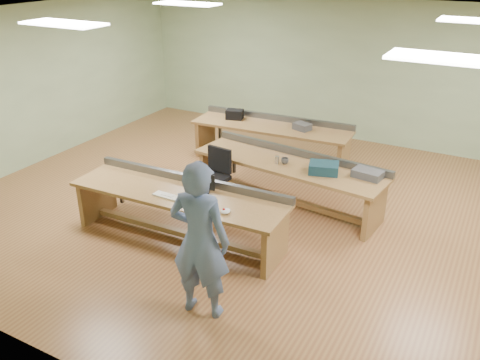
{
  "coord_description": "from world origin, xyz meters",
  "views": [
    {
      "loc": [
        3.03,
        -6.64,
        3.92
      ],
      "look_at": [
        -0.26,
        -0.6,
        0.76
      ],
      "focal_mm": 38.0,
      "sensor_mm": 36.0,
      "label": 1
    }
  ],
  "objects_px": {
    "person": "(200,241)",
    "camera_bag": "(200,187)",
    "laptop_base": "(202,199)",
    "workbench_mid": "(289,173)",
    "mug": "(285,161)",
    "drinks_can": "(277,160)",
    "task_chair": "(214,186)",
    "workbench_front": "(180,203)",
    "parts_bin_grey": "(368,174)",
    "workbench_back": "(272,134)",
    "parts_bin_teal": "(324,168)"
  },
  "relations": [
    {
      "from": "person",
      "to": "camera_bag",
      "type": "relative_size",
      "value": 7.12
    },
    {
      "from": "workbench_back",
      "to": "parts_bin_teal",
      "type": "distance_m",
      "value": 2.39
    },
    {
      "from": "workbench_front",
      "to": "workbench_back",
      "type": "xyz_separation_m",
      "value": [
        -0.1,
        3.31,
        -0.0
      ]
    },
    {
      "from": "workbench_front",
      "to": "task_chair",
      "type": "xyz_separation_m",
      "value": [
        -0.1,
        1.1,
        -0.21
      ]
    },
    {
      "from": "drinks_can",
      "to": "laptop_base",
      "type": "bearing_deg",
      "value": -102.11
    },
    {
      "from": "workbench_front",
      "to": "drinks_can",
      "type": "relative_size",
      "value": 27.2
    },
    {
      "from": "workbench_back",
      "to": "person",
      "type": "distance_m",
      "value": 4.75
    },
    {
      "from": "person",
      "to": "laptop_base",
      "type": "height_order",
      "value": "person"
    },
    {
      "from": "task_chair",
      "to": "workbench_back",
      "type": "bearing_deg",
      "value": 96.19
    },
    {
      "from": "camera_bag",
      "to": "drinks_can",
      "type": "relative_size",
      "value": 2.24
    },
    {
      "from": "laptop_base",
      "to": "task_chair",
      "type": "height_order",
      "value": "task_chair"
    },
    {
      "from": "camera_bag",
      "to": "task_chair",
      "type": "bearing_deg",
      "value": 86.12
    },
    {
      "from": "workbench_mid",
      "to": "parts_bin_teal",
      "type": "distance_m",
      "value": 0.69
    },
    {
      "from": "camera_bag",
      "to": "task_chair",
      "type": "relative_size",
      "value": 0.27
    },
    {
      "from": "person",
      "to": "camera_bag",
      "type": "xyz_separation_m",
      "value": [
        -0.89,
        1.37,
        -0.12
      ]
    },
    {
      "from": "task_chair",
      "to": "person",
      "type": "bearing_deg",
      "value": -55.83
    },
    {
      "from": "mug",
      "to": "task_chair",
      "type": "bearing_deg",
      "value": -150.52
    },
    {
      "from": "laptop_base",
      "to": "drinks_can",
      "type": "xyz_separation_m",
      "value": [
        0.36,
        1.68,
        0.04
      ]
    },
    {
      "from": "laptop_base",
      "to": "parts_bin_grey",
      "type": "distance_m",
      "value": 2.57
    },
    {
      "from": "person",
      "to": "parts_bin_grey",
      "type": "distance_m",
      "value": 3.21
    },
    {
      "from": "parts_bin_grey",
      "to": "drinks_can",
      "type": "relative_size",
      "value": 3.63
    },
    {
      "from": "laptop_base",
      "to": "workbench_front",
      "type": "bearing_deg",
      "value": 165.8
    },
    {
      "from": "person",
      "to": "parts_bin_teal",
      "type": "height_order",
      "value": "person"
    },
    {
      "from": "camera_bag",
      "to": "workbench_front",
      "type": "bearing_deg",
      "value": 178.86
    },
    {
      "from": "camera_bag",
      "to": "person",
      "type": "bearing_deg",
      "value": -81.95
    },
    {
      "from": "workbench_back",
      "to": "parts_bin_grey",
      "type": "bearing_deg",
      "value": -37.41
    },
    {
      "from": "workbench_back",
      "to": "task_chair",
      "type": "bearing_deg",
      "value": -93.67
    },
    {
      "from": "workbench_front",
      "to": "parts_bin_teal",
      "type": "bearing_deg",
      "value": 43.97
    },
    {
      "from": "workbench_back",
      "to": "parts_bin_teal",
      "type": "bearing_deg",
      "value": -49.08
    },
    {
      "from": "camera_bag",
      "to": "parts_bin_teal",
      "type": "xyz_separation_m",
      "value": [
        1.3,
        1.5,
        -0.01
      ]
    },
    {
      "from": "parts_bin_teal",
      "to": "drinks_can",
      "type": "distance_m",
      "value": 0.79
    },
    {
      "from": "workbench_mid",
      "to": "mug",
      "type": "distance_m",
      "value": 0.25
    },
    {
      "from": "workbench_back",
      "to": "mug",
      "type": "distance_m",
      "value": 1.94
    },
    {
      "from": "workbench_front",
      "to": "parts_bin_teal",
      "type": "relative_size",
      "value": 7.31
    },
    {
      "from": "camera_bag",
      "to": "parts_bin_grey",
      "type": "height_order",
      "value": "camera_bag"
    },
    {
      "from": "workbench_mid",
      "to": "laptop_base",
      "type": "distance_m",
      "value": 1.9
    },
    {
      "from": "person",
      "to": "parts_bin_grey",
      "type": "height_order",
      "value": "person"
    },
    {
      "from": "person",
      "to": "mug",
      "type": "distance_m",
      "value": 2.93
    },
    {
      "from": "task_chair",
      "to": "parts_bin_teal",
      "type": "height_order",
      "value": "task_chair"
    },
    {
      "from": "person",
      "to": "laptop_base",
      "type": "xyz_separation_m",
      "value": [
        -0.74,
        1.19,
        -0.19
      ]
    },
    {
      "from": "workbench_mid",
      "to": "parts_bin_grey",
      "type": "height_order",
      "value": "parts_bin_grey"
    },
    {
      "from": "parts_bin_teal",
      "to": "workbench_back",
      "type": "bearing_deg",
      "value": 134.78
    },
    {
      "from": "laptop_base",
      "to": "person",
      "type": "bearing_deg",
      "value": -63.84
    },
    {
      "from": "person",
      "to": "mug",
      "type": "height_order",
      "value": "person"
    },
    {
      "from": "person",
      "to": "camera_bag",
      "type": "bearing_deg",
      "value": -66.02
    },
    {
      "from": "workbench_mid",
      "to": "parts_bin_grey",
      "type": "bearing_deg",
      "value": 7.63
    },
    {
      "from": "mug",
      "to": "parts_bin_teal",
      "type": "bearing_deg",
      "value": -3.37
    },
    {
      "from": "workbench_front",
      "to": "workbench_mid",
      "type": "relative_size",
      "value": 0.99
    },
    {
      "from": "task_chair",
      "to": "parts_bin_grey",
      "type": "distance_m",
      "value": 2.45
    },
    {
      "from": "workbench_front",
      "to": "laptop_base",
      "type": "bearing_deg",
      "value": -10.38
    }
  ]
}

